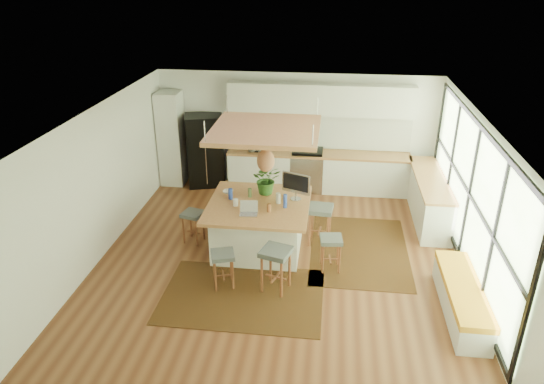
# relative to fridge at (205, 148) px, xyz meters

# --- Properties ---
(floor) EXTENTS (7.00, 7.00, 0.00)m
(floor) POSITION_rel_fridge_xyz_m (2.14, -3.19, -0.93)
(floor) COLOR brown
(floor) RESTS_ON ground
(ceiling) EXTENTS (7.00, 7.00, 0.00)m
(ceiling) POSITION_rel_fridge_xyz_m (2.14, -3.19, 1.78)
(ceiling) COLOR white
(ceiling) RESTS_ON ground
(wall_back) EXTENTS (6.50, 0.00, 6.50)m
(wall_back) POSITION_rel_fridge_xyz_m (2.14, 0.31, 0.42)
(wall_back) COLOR white
(wall_back) RESTS_ON ground
(wall_front) EXTENTS (6.50, 0.00, 6.50)m
(wall_front) POSITION_rel_fridge_xyz_m (2.14, -6.69, 0.42)
(wall_front) COLOR white
(wall_front) RESTS_ON ground
(wall_left) EXTENTS (0.00, 7.00, 7.00)m
(wall_left) POSITION_rel_fridge_xyz_m (-1.11, -3.19, 0.42)
(wall_left) COLOR white
(wall_left) RESTS_ON ground
(wall_right) EXTENTS (0.00, 7.00, 7.00)m
(wall_right) POSITION_rel_fridge_xyz_m (5.39, -3.19, 0.42)
(wall_right) COLOR white
(wall_right) RESTS_ON ground
(window_wall) EXTENTS (0.10, 6.20, 2.60)m
(window_wall) POSITION_rel_fridge_xyz_m (5.36, -3.19, 0.47)
(window_wall) COLOR black
(window_wall) RESTS_ON wall_right
(pantry) EXTENTS (0.55, 0.60, 2.25)m
(pantry) POSITION_rel_fridge_xyz_m (-0.81, -0.01, 0.20)
(pantry) COLOR white
(pantry) RESTS_ON floor
(back_counter_base) EXTENTS (4.20, 0.60, 0.88)m
(back_counter_base) POSITION_rel_fridge_xyz_m (2.69, -0.01, -0.49)
(back_counter_base) COLOR white
(back_counter_base) RESTS_ON floor
(back_counter_top) EXTENTS (4.24, 0.64, 0.05)m
(back_counter_top) POSITION_rel_fridge_xyz_m (2.69, -0.01, -0.03)
(back_counter_top) COLOR #AA693C
(back_counter_top) RESTS_ON back_counter_base
(backsplash) EXTENTS (4.20, 0.02, 0.80)m
(backsplash) POSITION_rel_fridge_xyz_m (2.69, 0.29, 0.43)
(backsplash) COLOR white
(backsplash) RESTS_ON wall_back
(upper_cabinets) EXTENTS (4.20, 0.34, 0.70)m
(upper_cabinets) POSITION_rel_fridge_xyz_m (2.69, 0.13, 1.22)
(upper_cabinets) COLOR white
(upper_cabinets) RESTS_ON wall_back
(range) EXTENTS (0.76, 0.62, 1.00)m
(range) POSITION_rel_fridge_xyz_m (2.44, -0.01, -0.43)
(range) COLOR #A5A5AA
(range) RESTS_ON floor
(right_counter_base) EXTENTS (0.60, 2.50, 0.88)m
(right_counter_base) POSITION_rel_fridge_xyz_m (5.07, -1.19, -0.49)
(right_counter_base) COLOR white
(right_counter_base) RESTS_ON floor
(right_counter_top) EXTENTS (0.64, 2.54, 0.05)m
(right_counter_top) POSITION_rel_fridge_xyz_m (5.07, -1.19, -0.03)
(right_counter_top) COLOR #AA693C
(right_counter_top) RESTS_ON right_counter_base
(window_bench) EXTENTS (0.52, 2.00, 0.50)m
(window_bench) POSITION_rel_fridge_xyz_m (5.09, -4.39, -0.68)
(window_bench) COLOR white
(window_bench) RESTS_ON floor
(ceiling_panel) EXTENTS (1.86, 1.86, 0.80)m
(ceiling_panel) POSITION_rel_fridge_xyz_m (1.84, -2.79, 1.12)
(ceiling_panel) COLOR #AA693C
(ceiling_panel) RESTS_ON ceiling
(rug_near) EXTENTS (2.60, 1.80, 0.01)m
(rug_near) POSITION_rel_fridge_xyz_m (1.68, -4.40, -0.92)
(rug_near) COLOR black
(rug_near) RESTS_ON floor
(rug_right) EXTENTS (1.80, 2.60, 0.01)m
(rug_right) POSITION_rel_fridge_xyz_m (3.61, -2.71, -0.92)
(rug_right) COLOR black
(rug_right) RESTS_ON floor
(fridge) EXTENTS (1.01, 0.88, 1.73)m
(fridge) POSITION_rel_fridge_xyz_m (0.00, 0.00, 0.00)
(fridge) COLOR black
(fridge) RESTS_ON floor
(island) EXTENTS (1.85, 1.85, 0.93)m
(island) POSITION_rel_fridge_xyz_m (1.72, -2.84, -0.46)
(island) COLOR #AA693C
(island) RESTS_ON floor
(stool_near_left) EXTENTS (0.47, 0.47, 0.63)m
(stool_near_left) POSITION_rel_fridge_xyz_m (1.31, -4.15, -0.57)
(stool_near_left) COLOR #495051
(stool_near_left) RESTS_ON floor
(stool_near_right) EXTENTS (0.56, 0.56, 0.76)m
(stool_near_right) POSITION_rel_fridge_xyz_m (2.19, -4.15, -0.57)
(stool_near_right) COLOR #495051
(stool_near_right) RESTS_ON floor
(stool_right_front) EXTENTS (0.41, 0.41, 0.63)m
(stool_right_front) POSITION_rel_fridge_xyz_m (3.07, -3.42, -0.57)
(stool_right_front) COLOR #495051
(stool_right_front) RESTS_ON floor
(stool_right_back) EXTENTS (0.49, 0.49, 0.77)m
(stool_right_back) POSITION_rel_fridge_xyz_m (2.84, -2.51, -0.57)
(stool_right_back) COLOR #495051
(stool_right_back) RESTS_ON floor
(stool_left_side) EXTENTS (0.45, 0.45, 0.63)m
(stool_left_side) POSITION_rel_fridge_xyz_m (0.43, -2.76, -0.57)
(stool_left_side) COLOR #495051
(stool_left_side) RESTS_ON floor
(laptop) EXTENTS (0.34, 0.36, 0.23)m
(laptop) POSITION_rel_fridge_xyz_m (1.61, -3.31, 0.12)
(laptop) COLOR #A5A5AA
(laptop) RESTS_ON island
(monitor) EXTENTS (0.60, 0.40, 0.53)m
(monitor) POSITION_rel_fridge_xyz_m (2.37, -2.58, 0.26)
(monitor) COLOR #A5A5AA
(monitor) RESTS_ON island
(microwave) EXTENTS (0.56, 0.39, 0.34)m
(microwave) POSITION_rel_fridge_xyz_m (1.29, 0.01, 0.17)
(microwave) COLOR #A5A5AA
(microwave) RESTS_ON back_counter_top
(island_plant) EXTENTS (0.64, 0.68, 0.45)m
(island_plant) POSITION_rel_fridge_xyz_m (1.80, -2.39, 0.23)
(island_plant) COLOR #1E4C19
(island_plant) RESTS_ON island
(island_bowl) EXTENTS (0.20, 0.20, 0.05)m
(island_bowl) POSITION_rel_fridge_xyz_m (1.07, -2.46, 0.03)
(island_bowl) COLOR silver
(island_bowl) RESTS_ON island
(island_bottle_0) EXTENTS (0.07, 0.07, 0.19)m
(island_bottle_0) POSITION_rel_fridge_xyz_m (1.17, -2.74, 0.10)
(island_bottle_0) COLOR blue
(island_bottle_0) RESTS_ON island
(island_bottle_1) EXTENTS (0.07, 0.07, 0.19)m
(island_bottle_1) POSITION_rel_fridge_xyz_m (1.32, -2.99, 0.10)
(island_bottle_1) COLOR white
(island_bottle_1) RESTS_ON island
(island_bottle_2) EXTENTS (0.07, 0.07, 0.19)m
(island_bottle_2) POSITION_rel_fridge_xyz_m (1.97, -3.14, 0.10)
(island_bottle_2) COLOR #975732
(island_bottle_2) RESTS_ON island
(island_bottle_3) EXTENTS (0.07, 0.07, 0.19)m
(island_bottle_3) POSITION_rel_fridge_xyz_m (2.07, -2.79, 0.10)
(island_bottle_3) COLOR silver
(island_bottle_3) RESTS_ON island
(island_bottle_4) EXTENTS (0.07, 0.07, 0.19)m
(island_bottle_4) POSITION_rel_fridge_xyz_m (1.52, -2.59, 0.10)
(island_bottle_4) COLOR #537043
(island_bottle_4) RESTS_ON island
(island_bottle_5) EXTENTS (0.07, 0.07, 0.19)m
(island_bottle_5) POSITION_rel_fridge_xyz_m (2.22, -2.94, 0.10)
(island_bottle_5) COLOR blue
(island_bottle_5) RESTS_ON island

